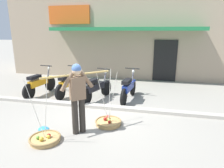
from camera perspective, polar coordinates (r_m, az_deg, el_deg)
name	(u,v)px	position (r m, az deg, el deg)	size (l,w,h in m)	color
ground_plane	(96,117)	(5.85, -4.51, -9.38)	(90.00, 90.00, 0.00)	gray
sidewalk_curb	(103,107)	(6.45, -2.68, -6.49)	(20.00, 0.24, 0.10)	#AEA89C
fruit_vendor	(78,94)	(4.71, -9.81, -2.93)	(1.22, 1.16, 1.70)	#2D2823
fruit_basket_left_side	(45,138)	(4.86, -18.65, -14.58)	(0.70, 0.70, 1.45)	tan
fruit_basket_right_side	(108,122)	(5.37, -1.08, -10.79)	(0.70, 0.70, 1.45)	tan
motorcycle_nearest_shop	(39,83)	(8.14, -20.09, 0.14)	(0.54, 1.82, 1.09)	black
motorcycle_second_in_row	(68,84)	(7.78, -12.38, 0.05)	(0.54, 1.82, 1.09)	black
motorcycle_third_in_row	(96,88)	(7.06, -4.58, -1.16)	(0.73, 1.75, 1.09)	black
motorcycle_end_of_row	(129,88)	(7.07, 4.75, -1.13)	(0.54, 1.82, 1.09)	black
storefront_building	(132,36)	(12.56, 5.74, 13.48)	(13.00, 6.00, 4.20)	tan
plastic_litter_bag	(44,129)	(5.27, -18.97, -12.22)	(0.28, 0.22, 0.14)	#3393D1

